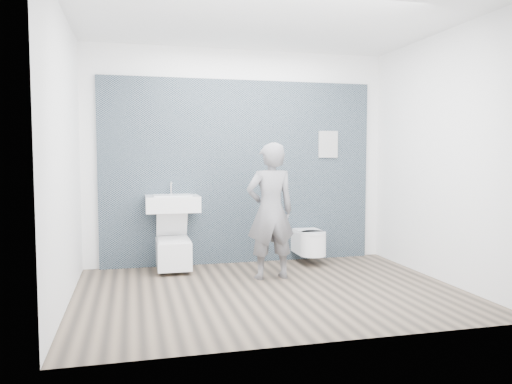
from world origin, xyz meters
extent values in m
plane|color=brown|center=(0.00, 0.00, 0.00)|extent=(4.00, 4.00, 0.00)
plane|color=white|center=(0.00, 1.50, 1.40)|extent=(4.00, 0.00, 4.00)
plane|color=white|center=(0.00, -1.50, 1.40)|extent=(4.00, 0.00, 4.00)
plane|color=white|center=(-2.00, 0.00, 1.40)|extent=(0.00, 3.00, 3.00)
plane|color=white|center=(2.00, 0.00, 1.40)|extent=(0.00, 3.00, 3.00)
plane|color=white|center=(0.00, 0.00, 2.80)|extent=(4.00, 4.00, 0.00)
cube|color=black|center=(0.00, 1.47, 0.00)|extent=(3.60, 0.06, 2.40)
cube|color=white|center=(-0.91, 1.20, 0.83)|extent=(0.65, 0.49, 0.19)
cube|color=silver|center=(-0.91, 1.18, 0.93)|extent=(0.45, 0.32, 0.03)
cylinder|color=silver|center=(-0.91, 1.38, 1.01)|extent=(0.02, 0.02, 0.16)
cylinder|color=silver|center=(-0.91, 1.33, 1.08)|extent=(0.02, 0.11, 0.02)
cylinder|color=silver|center=(-0.91, 1.42, 0.67)|extent=(0.04, 0.04, 0.13)
cube|color=white|center=(-0.91, 1.15, 0.22)|extent=(0.40, 0.58, 0.34)
cylinder|color=silver|center=(-0.91, 1.11, 0.37)|extent=(0.29, 0.29, 0.03)
cube|color=white|center=(-0.91, 1.11, 0.40)|extent=(0.38, 0.47, 0.02)
cube|color=white|center=(-0.91, 1.29, 0.60)|extent=(0.38, 0.22, 0.38)
cube|color=silver|center=(-0.91, 1.41, 0.09)|extent=(0.11, 0.06, 0.08)
cube|color=white|center=(0.87, 1.24, 0.27)|extent=(0.34, 0.40, 0.28)
cylinder|color=white|center=(0.87, 1.04, 0.27)|extent=(0.34, 0.34, 0.28)
cube|color=white|center=(0.87, 1.21, 0.42)|extent=(0.32, 0.38, 0.03)
cylinder|color=white|center=(0.87, 1.02, 0.42)|extent=(0.32, 0.32, 0.03)
cube|color=silver|center=(0.87, 1.41, 0.17)|extent=(0.09, 0.06, 0.08)
cube|color=white|center=(1.22, 1.43, 0.00)|extent=(0.27, 0.03, 0.36)
imported|color=slate|center=(0.15, 0.52, 0.78)|extent=(0.59, 0.40, 1.57)
camera|label=1|loc=(-1.39, -4.96, 1.42)|focal=35.00mm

